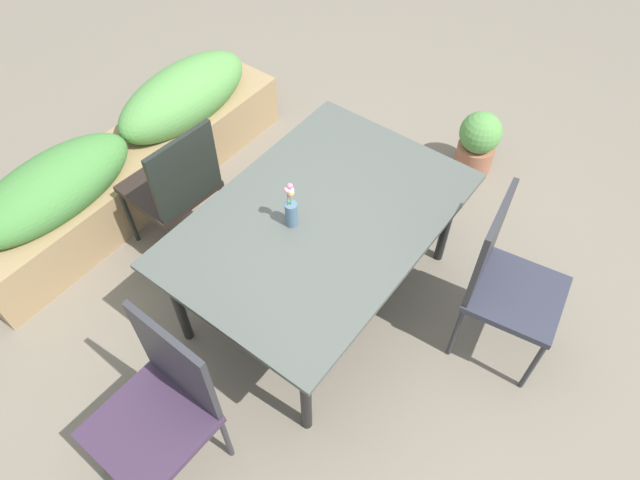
% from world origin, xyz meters
% --- Properties ---
extents(ground_plane, '(12.00, 12.00, 0.00)m').
position_xyz_m(ground_plane, '(0.00, 0.00, 0.00)').
color(ground_plane, '#756B5B').
extents(dining_table, '(1.61, 1.10, 0.72)m').
position_xyz_m(dining_table, '(-0.00, -0.01, 0.67)').
color(dining_table, '#4C514C').
rests_on(dining_table, ground).
extents(chair_near_right, '(0.52, 0.52, 1.03)m').
position_xyz_m(chair_near_right, '(0.35, -0.93, 0.57)').
color(chair_near_right, '#2F313F').
rests_on(chair_near_right, ground).
extents(chair_end_left, '(0.49, 0.49, 0.98)m').
position_xyz_m(chair_end_left, '(-1.17, -0.02, 0.54)').
color(chair_end_left, '#3C2A41').
rests_on(chair_end_left, ground).
extents(chair_far_side, '(0.50, 0.50, 0.97)m').
position_xyz_m(chair_far_side, '(-0.19, 0.91, 0.55)').
color(chair_far_side, black).
rests_on(chair_far_side, ground).
extents(flower_vase, '(0.06, 0.06, 0.29)m').
position_xyz_m(flower_vase, '(-0.12, 0.07, 0.84)').
color(flower_vase, slate).
rests_on(flower_vase, dining_table).
extents(planter_box, '(2.44, 0.53, 0.71)m').
position_xyz_m(planter_box, '(-0.06, 1.53, 0.33)').
color(planter_box, '#9E7F56').
rests_on(planter_box, ground).
extents(potted_plant, '(0.30, 0.30, 0.49)m').
position_xyz_m(potted_plant, '(1.57, -0.23, 0.25)').
color(potted_plant, '#9E6047').
rests_on(potted_plant, ground).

